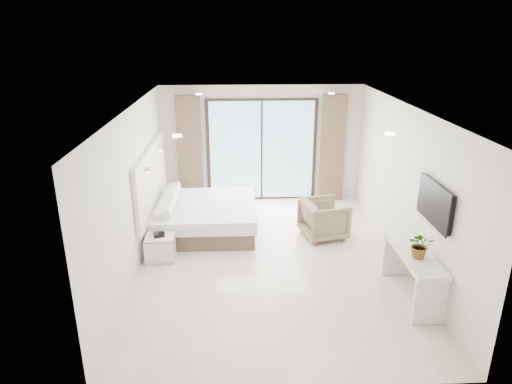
% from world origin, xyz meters
% --- Properties ---
extents(ground, '(6.20, 6.20, 0.00)m').
position_xyz_m(ground, '(0.00, 0.00, 0.00)').
color(ground, beige).
rests_on(ground, ground).
extents(room_shell, '(4.62, 6.22, 2.72)m').
position_xyz_m(room_shell, '(-0.20, 0.86, 1.58)').
color(room_shell, silver).
rests_on(room_shell, ground).
extents(bed, '(2.06, 1.96, 0.72)m').
position_xyz_m(bed, '(-1.28, 1.30, 0.30)').
color(bed, brown).
rests_on(bed, ground).
extents(nightstand, '(0.51, 0.42, 0.45)m').
position_xyz_m(nightstand, '(-1.96, 0.09, 0.23)').
color(nightstand, silver).
rests_on(nightstand, ground).
extents(phone, '(0.23, 0.20, 0.06)m').
position_xyz_m(phone, '(-1.97, 0.09, 0.49)').
color(phone, black).
rests_on(phone, nightstand).
extents(console_desk, '(0.47, 1.51, 0.77)m').
position_xyz_m(console_desk, '(2.04, -1.29, 0.56)').
color(console_desk, silver).
rests_on(console_desk, ground).
extents(plant, '(0.48, 0.50, 0.31)m').
position_xyz_m(plant, '(2.04, -1.45, 0.92)').
color(plant, '#33662D').
rests_on(plant, console_desk).
extents(armchair, '(0.91, 0.95, 0.82)m').
position_xyz_m(armchair, '(1.11, 0.91, 0.41)').
color(armchair, '#897159').
rests_on(armchair, ground).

